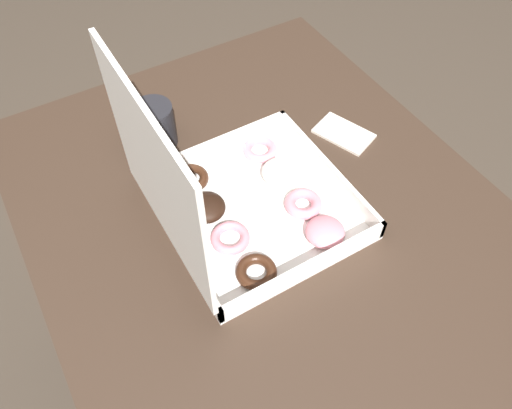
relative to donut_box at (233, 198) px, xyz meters
name	(u,v)px	position (x,y,z in m)	size (l,w,h in m)	color
ground_plane	(261,362)	(-0.01, -0.06, -0.81)	(8.00, 8.00, 0.00)	#42382D
dining_table	(264,248)	(-0.01, -0.06, -0.18)	(0.96, 0.79, 0.74)	#38281E
donut_box	(233,198)	(0.00, 0.00, 0.00)	(0.32, 0.32, 0.33)	white
coffee_mug	(155,125)	(0.24, 0.04, -0.02)	(0.08, 0.08, 0.09)	#232328
paper_napkin	(344,133)	(0.08, -0.29, -0.06)	(0.13, 0.10, 0.01)	silver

